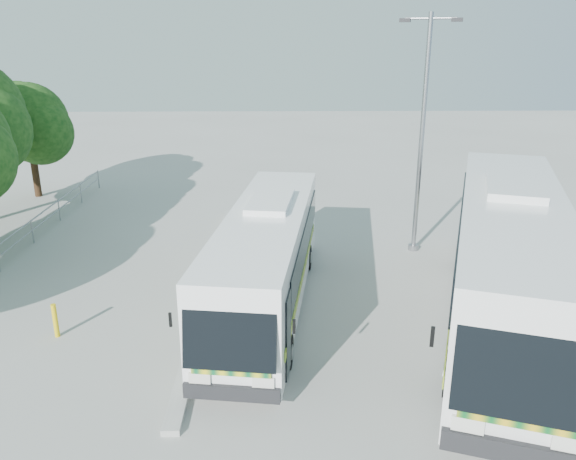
{
  "coord_description": "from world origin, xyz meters",
  "views": [
    {
      "loc": [
        -0.02,
        -15.8,
        7.93
      ],
      "look_at": [
        0.37,
        2.95,
        1.53
      ],
      "focal_mm": 35.0,
      "sensor_mm": 36.0,
      "label": 1
    }
  ],
  "objects_px": {
    "tree_far_e": "(29,123)",
    "lamppost": "(423,126)",
    "bollard": "(55,321)",
    "coach_main": "(267,256)",
    "coach_adjacent": "(508,256)"
  },
  "relations": [
    {
      "from": "tree_far_e",
      "to": "lamppost",
      "type": "xyz_separation_m",
      "value": [
        18.01,
        -8.4,
        0.99
      ]
    },
    {
      "from": "lamppost",
      "to": "bollard",
      "type": "relative_size",
      "value": 8.91
    },
    {
      "from": "tree_far_e",
      "to": "lamppost",
      "type": "bearing_deg",
      "value": -25.01
    },
    {
      "from": "tree_far_e",
      "to": "coach_main",
      "type": "bearing_deg",
      "value": -46.93
    },
    {
      "from": "bollard",
      "to": "coach_main",
      "type": "bearing_deg",
      "value": 17.52
    },
    {
      "from": "coach_main",
      "to": "coach_adjacent",
      "type": "bearing_deg",
      "value": -2.09
    },
    {
      "from": "bollard",
      "to": "tree_far_e",
      "type": "bearing_deg",
      "value": 113.13
    },
    {
      "from": "coach_main",
      "to": "lamppost",
      "type": "height_order",
      "value": "lamppost"
    },
    {
      "from": "coach_main",
      "to": "coach_adjacent",
      "type": "relative_size",
      "value": 0.82
    },
    {
      "from": "lamppost",
      "to": "coach_main",
      "type": "bearing_deg",
      "value": -120.71
    },
    {
      "from": "lamppost",
      "to": "bollard",
      "type": "bearing_deg",
      "value": -130.74
    },
    {
      "from": "coach_adjacent",
      "to": "bollard",
      "type": "distance_m",
      "value": 12.92
    },
    {
      "from": "tree_far_e",
      "to": "bollard",
      "type": "relative_size",
      "value": 5.97
    },
    {
      "from": "tree_far_e",
      "to": "coach_adjacent",
      "type": "bearing_deg",
      "value": -36.72
    },
    {
      "from": "tree_far_e",
      "to": "lamppost",
      "type": "relative_size",
      "value": 0.67
    }
  ]
}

